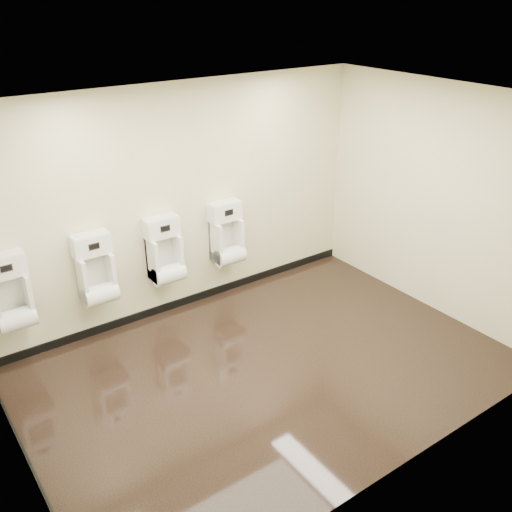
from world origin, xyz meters
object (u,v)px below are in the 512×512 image
Objects in this scene: urinal_1 at (96,274)px; urinal_3 at (227,238)px; urinal_0 at (11,298)px; urinal_2 at (165,255)px.

urinal_3 is (1.73, 0.00, 0.00)m from urinal_1.
urinal_0 is 2.63m from urinal_3.
urinal_0 is 1.00× the size of urinal_1.
urinal_0 is at bearing 180.00° from urinal_2.
urinal_1 is at bearing 180.00° from urinal_2.
urinal_2 is at bearing 0.00° from urinal_0.
urinal_0 and urinal_2 have the same top height.
urinal_3 is (0.88, 0.00, 0.00)m from urinal_2.
urinal_3 is (2.63, 0.00, 0.00)m from urinal_0.
urinal_2 is (0.85, 0.00, 0.00)m from urinal_1.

